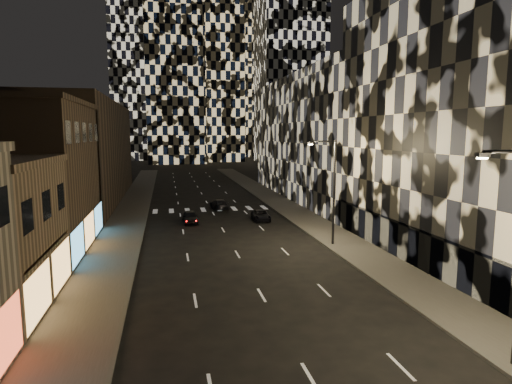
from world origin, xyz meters
name	(u,v)px	position (x,y,z in m)	size (l,w,h in m)	color
sidewalk_left	(130,212)	(-10.00, 50.00, 0.07)	(4.00, 120.00, 0.15)	#47443F
sidewalk_right	(286,206)	(10.00, 50.00, 0.07)	(4.00, 120.00, 0.15)	#47443F
curb_left	(148,211)	(-7.90, 50.00, 0.07)	(0.20, 120.00, 0.15)	#4C4C47
curb_right	(271,207)	(7.90, 50.00, 0.07)	(0.20, 120.00, 0.15)	#4C4C47
retail_brown	(22,180)	(-17.00, 33.50, 6.00)	(10.00, 15.00, 12.00)	#473728
retail_filler_left	(83,153)	(-17.00, 60.00, 7.00)	(10.00, 40.00, 14.00)	#473728
midrise_right	(503,117)	(20.00, 24.50, 11.00)	(16.00, 25.00, 22.00)	#232326
midrise_base	(406,242)	(12.30, 24.50, 1.50)	(0.60, 25.00, 3.00)	#383838
midrise_filler_right	(337,138)	(20.00, 57.00, 9.00)	(16.00, 40.00, 18.00)	#232326
tower_right_mid	(290,7)	(35.00, 135.00, 50.00)	(20.00, 20.00, 100.00)	black
tower_center_low	(173,13)	(-2.00, 140.00, 47.50)	(18.00, 18.00, 95.00)	black
streetlight_far	(331,185)	(8.35, 30.00, 5.35)	(2.55, 0.25, 9.00)	black
car_dark_midlane	(190,217)	(-3.05, 42.12, 0.67)	(1.57, 3.91, 1.33)	black
car_dark_oncoming	(219,204)	(1.10, 50.15, 0.63)	(1.76, 4.34, 1.26)	black
car_dark_rightlane	(261,215)	(4.81, 41.92, 0.56)	(1.86, 4.04, 1.12)	black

